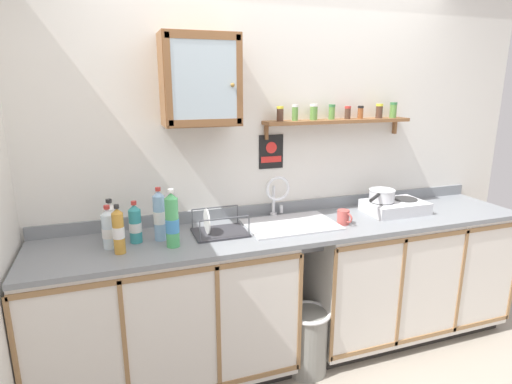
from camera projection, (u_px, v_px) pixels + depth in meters
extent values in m
cube|color=silver|center=(279.00, 167.00, 2.91)|extent=(3.88, 0.05, 2.55)
cube|color=black|center=(169.00, 373.00, 2.68)|extent=(1.48, 0.53, 0.08)
cube|color=silver|center=(166.00, 311.00, 2.54)|extent=(1.51, 0.59, 0.84)
cube|color=#997047|center=(170.00, 274.00, 2.17)|extent=(1.51, 0.01, 0.03)
cube|color=#997047|center=(17.00, 369.00, 2.02)|extent=(0.02, 0.01, 0.77)
cube|color=#997047|center=(125.00, 348.00, 2.18)|extent=(0.02, 0.01, 0.77)
cube|color=#997047|center=(219.00, 330.00, 2.34)|extent=(0.02, 0.01, 0.77)
cube|color=#997047|center=(300.00, 314.00, 2.51)|extent=(0.02, 0.01, 0.77)
cube|color=black|center=(395.00, 323.00, 3.24)|extent=(1.48, 0.53, 0.08)
cube|color=silver|center=(403.00, 270.00, 3.09)|extent=(1.51, 0.59, 0.84)
cube|color=#997047|center=(438.00, 236.00, 2.72)|extent=(1.51, 0.01, 0.03)
cube|color=#997047|center=(426.00, 336.00, 2.91)|extent=(1.51, 0.01, 0.03)
cube|color=#997047|center=(333.00, 307.00, 2.58)|extent=(0.02, 0.01, 0.77)
cube|color=#997047|center=(401.00, 294.00, 2.74)|extent=(0.02, 0.01, 0.77)
cube|color=#997047|center=(461.00, 283.00, 2.90)|extent=(0.02, 0.01, 0.77)
cube|color=gray|center=(298.00, 228.00, 2.71)|extent=(3.24, 0.62, 0.03)
cube|color=gray|center=(281.00, 208.00, 2.95)|extent=(3.24, 0.02, 0.08)
cube|color=silver|center=(291.00, 224.00, 2.71)|extent=(0.58, 0.40, 0.01)
cube|color=slate|center=(290.00, 243.00, 2.74)|extent=(0.50, 0.32, 0.01)
cube|color=slate|center=(281.00, 227.00, 2.87)|extent=(0.50, 0.01, 0.13)
cube|color=slate|center=(301.00, 244.00, 2.57)|extent=(0.50, 0.01, 0.13)
cylinder|color=#4C4C51|center=(290.00, 244.00, 2.74)|extent=(0.04, 0.04, 0.01)
cylinder|color=silver|center=(273.00, 214.00, 2.89)|extent=(0.05, 0.05, 0.02)
cylinder|color=silver|center=(273.00, 199.00, 2.87)|extent=(0.02, 0.02, 0.19)
torus|color=silver|center=(278.00, 188.00, 2.77)|extent=(0.17, 0.02, 0.17)
cylinder|color=silver|center=(281.00, 209.00, 2.90)|extent=(0.02, 0.02, 0.06)
cube|color=silver|center=(395.00, 207.00, 2.97)|extent=(0.42, 0.29, 0.08)
cylinder|color=#2D2D2D|center=(381.00, 202.00, 2.94)|extent=(0.17, 0.17, 0.01)
cylinder|color=#2D2D2D|center=(405.00, 199.00, 3.01)|extent=(0.17, 0.17, 0.01)
cylinder|color=black|center=(394.00, 213.00, 2.82)|extent=(0.03, 0.02, 0.03)
cylinder|color=black|center=(419.00, 211.00, 2.88)|extent=(0.03, 0.02, 0.03)
cylinder|color=silver|center=(382.00, 196.00, 2.93)|extent=(0.17, 0.17, 0.08)
torus|color=silver|center=(382.00, 190.00, 2.92)|extent=(0.18, 0.18, 0.01)
cylinder|color=black|center=(375.00, 197.00, 2.78)|extent=(0.15, 0.13, 0.02)
cylinder|color=silver|center=(109.00, 231.00, 2.31)|extent=(0.07, 0.07, 0.19)
cone|color=silver|center=(107.00, 212.00, 2.29)|extent=(0.07, 0.07, 0.03)
cylinder|color=red|center=(107.00, 207.00, 2.28)|extent=(0.03, 0.03, 0.02)
cylinder|color=white|center=(109.00, 233.00, 2.32)|extent=(0.07, 0.07, 0.05)
cylinder|color=teal|center=(135.00, 226.00, 2.40)|extent=(0.07, 0.07, 0.20)
cone|color=teal|center=(134.00, 207.00, 2.37)|extent=(0.07, 0.07, 0.03)
cylinder|color=red|center=(134.00, 203.00, 2.36)|extent=(0.03, 0.03, 0.02)
cylinder|color=white|center=(135.00, 227.00, 2.40)|extent=(0.07, 0.07, 0.05)
cylinder|color=gold|center=(119.00, 233.00, 2.24)|extent=(0.06, 0.06, 0.23)
cone|color=gold|center=(117.00, 211.00, 2.21)|extent=(0.06, 0.06, 0.03)
cylinder|color=#262626|center=(116.00, 206.00, 2.20)|extent=(0.03, 0.03, 0.02)
cylinder|color=white|center=(119.00, 232.00, 2.24)|extent=(0.06, 0.06, 0.06)
cylinder|color=#4CB266|center=(172.00, 223.00, 2.32)|extent=(0.07, 0.07, 0.28)
cone|color=#4CB266|center=(171.00, 196.00, 2.28)|extent=(0.07, 0.07, 0.03)
cylinder|color=white|center=(170.00, 191.00, 2.28)|extent=(0.03, 0.03, 0.02)
cylinder|color=#3F8CCC|center=(172.00, 226.00, 2.33)|extent=(0.08, 0.08, 0.08)
cylinder|color=#8CB7E0|center=(160.00, 218.00, 2.43)|extent=(0.07, 0.07, 0.27)
cone|color=#8CB7E0|center=(158.00, 193.00, 2.39)|extent=(0.07, 0.07, 0.03)
cylinder|color=red|center=(158.00, 189.00, 2.38)|extent=(0.03, 0.03, 0.02)
cylinder|color=white|center=(160.00, 217.00, 2.42)|extent=(0.07, 0.07, 0.07)
cylinder|color=white|center=(111.00, 225.00, 2.42)|extent=(0.08, 0.08, 0.20)
cone|color=white|center=(109.00, 205.00, 2.39)|extent=(0.07, 0.07, 0.03)
cylinder|color=#262626|center=(109.00, 201.00, 2.38)|extent=(0.03, 0.03, 0.02)
cylinder|color=white|center=(111.00, 227.00, 2.42)|extent=(0.08, 0.08, 0.06)
cube|color=#333338|center=(220.00, 233.00, 2.56)|extent=(0.32, 0.25, 0.01)
cylinder|color=#4C4F54|center=(200.00, 231.00, 2.39)|extent=(0.01, 0.01, 0.12)
cylinder|color=#4C4F54|center=(249.00, 226.00, 2.48)|extent=(0.01, 0.01, 0.12)
cylinder|color=#4C4F54|center=(192.00, 219.00, 2.60)|extent=(0.01, 0.01, 0.12)
cylinder|color=#4C4F54|center=(238.00, 214.00, 2.69)|extent=(0.01, 0.01, 0.12)
cylinder|color=#4C4F54|center=(225.00, 218.00, 2.42)|extent=(0.30, 0.01, 0.01)
cylinder|color=#4C4F54|center=(215.00, 207.00, 2.63)|extent=(0.30, 0.01, 0.01)
cylinder|color=white|center=(207.00, 221.00, 2.51)|extent=(0.01, 0.16, 0.16)
cylinder|color=#B24C47|center=(343.00, 217.00, 2.72)|extent=(0.08, 0.08, 0.10)
torus|color=#B24C47|center=(348.00, 218.00, 2.68)|extent=(0.03, 0.07, 0.07)
cube|color=brown|center=(200.00, 80.00, 2.45)|extent=(0.45, 0.24, 0.53)
cube|color=silver|center=(205.00, 80.00, 2.33)|extent=(0.37, 0.01, 0.43)
cube|color=brown|center=(168.00, 80.00, 2.27)|extent=(0.04, 0.01, 0.50)
cube|color=brown|center=(239.00, 80.00, 2.40)|extent=(0.04, 0.01, 0.50)
cube|color=brown|center=(203.00, 35.00, 2.27)|extent=(0.42, 0.01, 0.04)
cube|color=brown|center=(206.00, 123.00, 2.39)|extent=(0.42, 0.01, 0.04)
sphere|color=olive|center=(233.00, 85.00, 2.38)|extent=(0.02, 0.02, 0.02)
cube|color=brown|center=(338.00, 121.00, 2.87)|extent=(1.08, 0.14, 0.02)
cube|color=brown|center=(266.00, 132.00, 2.78)|extent=(0.02, 0.03, 0.10)
cube|color=brown|center=(395.00, 127.00, 3.10)|extent=(0.02, 0.03, 0.10)
cylinder|color=#4C3326|center=(280.00, 115.00, 2.71)|extent=(0.04, 0.04, 0.08)
cylinder|color=yellow|center=(280.00, 107.00, 2.70)|extent=(0.05, 0.05, 0.02)
cylinder|color=#598C3F|center=(295.00, 114.00, 2.75)|extent=(0.04, 0.04, 0.09)
cylinder|color=white|center=(295.00, 106.00, 2.74)|extent=(0.04, 0.04, 0.02)
cylinder|color=#598C3F|center=(314.00, 113.00, 2.80)|extent=(0.05, 0.05, 0.09)
cylinder|color=white|center=(314.00, 105.00, 2.79)|extent=(0.05, 0.05, 0.02)
cylinder|color=#598C3F|center=(332.00, 113.00, 2.86)|extent=(0.04, 0.04, 0.09)
cylinder|color=#33723F|center=(332.00, 106.00, 2.84)|extent=(0.04, 0.04, 0.02)
cylinder|color=#4C3326|center=(348.00, 114.00, 2.89)|extent=(0.04, 0.04, 0.07)
cylinder|color=red|center=(348.00, 107.00, 2.88)|extent=(0.04, 0.04, 0.02)
cylinder|color=brown|center=(360.00, 113.00, 2.92)|extent=(0.04, 0.04, 0.07)
cylinder|color=black|center=(361.00, 107.00, 2.91)|extent=(0.04, 0.04, 0.02)
cylinder|color=#4C3326|center=(379.00, 112.00, 2.95)|extent=(0.05, 0.05, 0.08)
cylinder|color=yellow|center=(380.00, 105.00, 2.94)|extent=(0.05, 0.05, 0.02)
cylinder|color=#598C3F|center=(393.00, 111.00, 2.98)|extent=(0.05, 0.05, 0.09)
cylinder|color=#33723F|center=(394.00, 103.00, 2.97)|extent=(0.05, 0.05, 0.02)
cube|color=black|center=(271.00, 152.00, 2.83)|extent=(0.17, 0.01, 0.23)
cube|color=red|center=(271.00, 159.00, 2.84)|extent=(0.15, 0.00, 0.04)
cylinder|color=red|center=(271.00, 148.00, 2.82)|extent=(0.08, 0.00, 0.08)
cylinder|color=gray|center=(308.00, 342.00, 2.71)|extent=(0.26, 0.26, 0.43)
torus|color=white|center=(309.00, 312.00, 2.66)|extent=(0.29, 0.29, 0.03)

